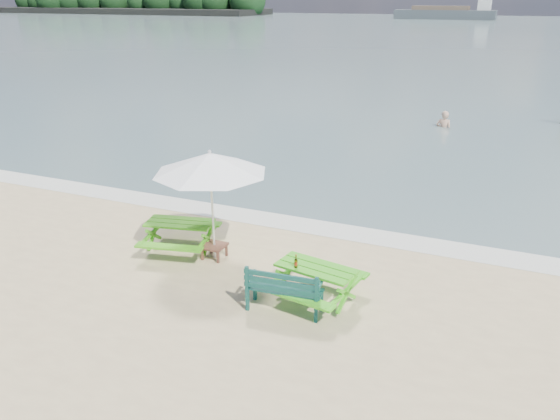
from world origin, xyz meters
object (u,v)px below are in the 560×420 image
at_px(park_bench, 284,298).
at_px(patio_umbrella, 210,163).
at_px(picnic_table_left, 181,237).
at_px(side_table, 214,251).
at_px(beer_bottle, 296,263).
at_px(swimmer, 443,131).
at_px(picnic_table_right, 316,284).

height_order(park_bench, patio_umbrella, patio_umbrella).
bearing_deg(picnic_table_left, side_table, -1.87).
bearing_deg(beer_bottle, park_bench, -98.22).
distance_m(picnic_table_left, patio_umbrella, 2.01).
distance_m(patio_umbrella, beer_bottle, 2.83).
bearing_deg(patio_umbrella, swimmer, 78.91).
xyz_separation_m(side_table, swimmer, (2.95, 15.04, -0.36)).
bearing_deg(picnic_table_right, beer_bottle, -155.64).
height_order(picnic_table_left, swimmer, swimmer).
relative_size(picnic_table_right, side_table, 3.88).
distance_m(picnic_table_right, swimmer, 15.87).
distance_m(picnic_table_left, beer_bottle, 3.34).
bearing_deg(park_bench, beer_bottle, 81.78).
bearing_deg(picnic_table_left, picnic_table_right, -13.72).
distance_m(picnic_table_left, park_bench, 3.40).
xyz_separation_m(picnic_table_left, picnic_table_right, (3.49, -0.85, 0.00)).
relative_size(picnic_table_left, patio_umbrella, 0.79).
relative_size(picnic_table_left, swimmer, 1.05).
relative_size(picnic_table_left, side_table, 3.96).
height_order(picnic_table_right, patio_umbrella, patio_umbrella).
bearing_deg(picnic_table_right, patio_umbrella, 162.56).
distance_m(picnic_table_left, picnic_table_right, 3.59).
bearing_deg(picnic_table_right, side_table, 162.56).
height_order(picnic_table_right, side_table, picnic_table_right).
bearing_deg(beer_bottle, picnic_table_left, 162.29).
bearing_deg(swimmer, picnic_table_left, -104.27).
bearing_deg(picnic_table_right, park_bench, -125.57).
height_order(picnic_table_right, park_bench, park_bench).
xyz_separation_m(park_bench, patio_umbrella, (-2.22, 1.38, 1.89)).
bearing_deg(side_table, swimmer, 78.91).
distance_m(side_table, swimmer, 15.33).
distance_m(park_bench, patio_umbrella, 3.23).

